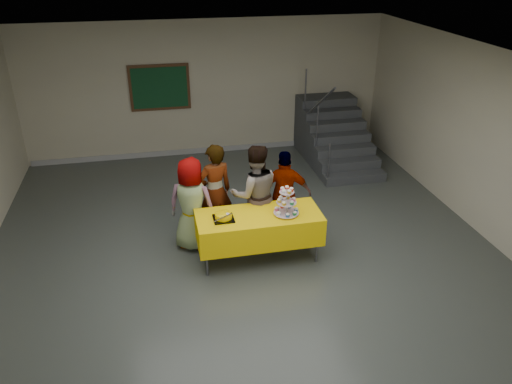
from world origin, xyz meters
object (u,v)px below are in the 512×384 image
schoolchild_a (192,204)px  schoolchild_d (285,194)px  schoolchild_b (215,192)px  schoolchild_c (255,194)px  noticeboard (160,88)px  cupcake_stand (286,203)px  bear_cake (223,216)px  bake_table (259,227)px  staircase (332,136)px

schoolchild_a → schoolchild_d: bearing=-152.8°
schoolchild_b → schoolchild_c: 0.65m
schoolchild_a → noticeboard: 4.06m
schoolchild_a → cupcake_stand: bearing=178.9°
bear_cake → schoolchild_c: schoolchild_c is taller
bake_table → schoolchild_b: 1.00m
bake_table → schoolchild_d: schoolchild_d is taller
schoolchild_b → staircase: size_ratio=0.68×
schoolchild_b → cupcake_stand: bearing=120.2°
schoolchild_b → schoolchild_d: (1.13, -0.15, -0.08)m
schoolchild_a → schoolchild_d: size_ratio=1.04×
schoolchild_b → schoolchild_c: size_ratio=0.98×
schoolchild_c → staircase: (2.45, 3.11, -0.34)m
bake_table → schoolchild_a: schoolchild_a is taller
schoolchild_c → noticeboard: bearing=-71.8°
staircase → schoolchild_b: bearing=-136.8°
bake_table → cupcake_stand: size_ratio=4.22×
bake_table → staircase: staircase is taller
schoolchild_c → staircase: size_ratio=0.69×
schoolchild_c → noticeboard: 4.22m
cupcake_stand → bear_cake: size_ratio=1.24×
schoolchild_d → noticeboard: (-1.79, 3.86, 0.86)m
schoolchild_a → bear_cake: bearing=149.5°
bake_table → schoolchild_d: size_ratio=1.27×
schoolchild_b → schoolchild_d: bearing=155.1°
cupcake_stand → bear_cake: (-0.94, 0.05, -0.12)m
bake_table → schoolchild_c: 0.63m
cupcake_stand → noticeboard: noticeboard is taller
bake_table → cupcake_stand: 0.57m
cupcake_stand → schoolchild_c: 0.74m
bake_table → cupcake_stand: cupcake_stand is taller
bear_cake → schoolchild_c: 0.84m
cupcake_stand → noticeboard: 4.90m
schoolchild_b → schoolchild_d: schoolchild_b is taller
noticeboard → schoolchild_b: bearing=-79.9°
schoolchild_a → noticeboard: (-0.26, 3.97, 0.83)m
bake_table → schoolchild_d: bearing=48.3°
bake_table → staircase: 4.45m
schoolchild_a → staircase: size_ratio=0.64×
noticeboard → schoolchild_d: bearing=-65.2°
schoolchild_a → schoolchild_b: (0.40, 0.26, 0.05)m
bear_cake → schoolchild_b: 0.82m
staircase → noticeboard: size_ratio=1.85×
cupcake_stand → schoolchild_d: 0.77m
schoolchild_a → schoolchild_c: schoolchild_c is taller
schoolchild_b → noticeboard: (-0.66, 3.71, 0.78)m
staircase → noticeboard: (-3.72, 0.84, 1.11)m
schoolchild_a → schoolchild_c: bearing=-155.3°
schoolchild_b → bake_table: bearing=107.2°
bear_cake → schoolchild_a: size_ratio=0.23×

